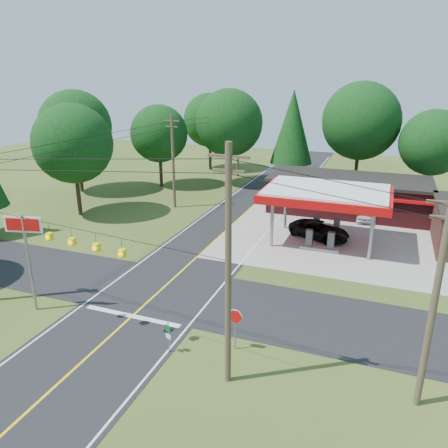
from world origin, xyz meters
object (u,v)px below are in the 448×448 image
(suv_car, at_px, (319,230))
(big_stop_sign, at_px, (26,242))
(octagonal_stop_sign, at_px, (235,320))
(sedan_car, at_px, (365,213))
(gas_canopy, at_px, (326,196))

(suv_car, bearing_deg, big_stop_sign, 164.36)
(suv_car, distance_m, octagonal_stop_sign, 18.59)
(big_stop_sign, bearing_deg, sedan_car, 54.99)
(sedan_car, distance_m, big_stop_sign, 31.77)
(suv_car, xyz_separation_m, big_stop_sign, (-14.59, -18.99, 3.84))
(sedan_car, xyz_separation_m, octagonal_stop_sign, (-5.00, -25.33, 1.13))
(gas_canopy, height_order, octagonal_stop_sign, gas_canopy)
(suv_car, xyz_separation_m, sedan_car, (3.50, 6.84, -0.07))
(sedan_car, distance_m, octagonal_stop_sign, 25.85)
(gas_canopy, bearing_deg, suv_car, 117.09)
(gas_canopy, relative_size, octagonal_stop_sign, 4.37)
(octagonal_stop_sign, bearing_deg, gas_canopy, 83.49)
(suv_car, height_order, sedan_car, suv_car)
(suv_car, height_order, octagonal_stop_sign, octagonal_stop_sign)
(sedan_car, height_order, big_stop_sign, big_stop_sign)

